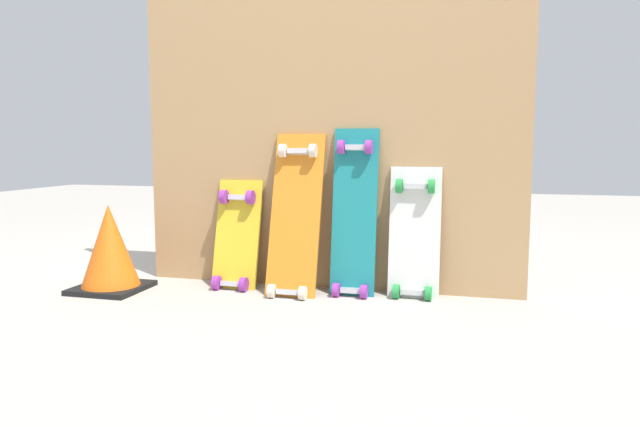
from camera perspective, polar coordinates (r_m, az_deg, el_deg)
ground_plane at (r=2.81m, az=0.37°, el=-7.43°), size 12.00×12.00×0.00m
plywood_wall_panel at (r=2.80m, az=0.75°, el=11.07°), size 1.83×0.04×1.80m
skateboard_yellow at (r=2.86m, az=-8.12°, el=-2.61°), size 0.22×0.21×0.58m
skateboard_orange at (r=2.71m, az=-2.45°, el=-0.75°), size 0.24×0.28×0.80m
skateboard_teal at (r=2.69m, az=3.31°, el=-0.53°), size 0.21×0.18×0.82m
skateboard_white at (r=2.68m, az=9.12°, el=-2.47°), size 0.23×0.15×0.65m
traffic_cone at (r=2.94m, az=-19.68°, el=-3.20°), size 0.31×0.31×0.41m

